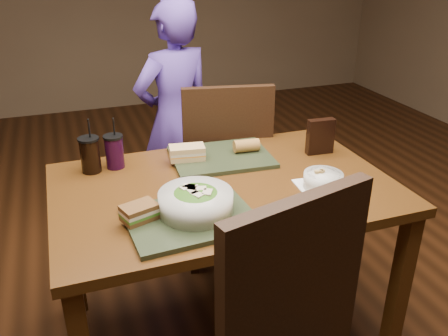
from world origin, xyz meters
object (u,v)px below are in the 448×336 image
(baguette_far, at_px, (246,146))
(chip_bag, at_px, (320,136))
(cup_berry, at_px, (114,151))
(salad_bowl, at_px, (196,201))
(sandwich_far, at_px, (187,153))
(chair_far, at_px, (221,166))
(tray_near, at_px, (191,219))
(tray_far, at_px, (221,157))
(baguette_near, at_px, (244,224))
(sandwich_near, at_px, (139,212))
(cup_cola, at_px, (90,155))
(soup_bowl, at_px, (323,180))
(diner, at_px, (175,120))
(dining_table, at_px, (224,205))

(baguette_far, bearing_deg, chip_bag, -15.41)
(cup_berry, bearing_deg, salad_bowl, -67.61)
(sandwich_far, distance_m, cup_berry, 0.30)
(chair_far, xyz_separation_m, cup_berry, (-0.55, -0.26, 0.26))
(tray_near, relative_size, cup_berry, 1.93)
(chair_far, bearing_deg, salad_bowl, -115.10)
(tray_far, bearing_deg, sandwich_far, 176.04)
(salad_bowl, xyz_separation_m, baguette_near, (0.11, -0.17, -0.02))
(sandwich_near, distance_m, chip_bag, 0.92)
(baguette_far, relative_size, cup_cola, 0.48)
(tray_near, relative_size, baguette_far, 3.79)
(baguette_far, bearing_deg, cup_berry, 173.02)
(sandwich_near, bearing_deg, baguette_far, 36.96)
(soup_bowl, bearing_deg, baguette_far, 112.05)
(tray_far, bearing_deg, salad_bowl, -119.39)
(tray_near, bearing_deg, diner, 78.35)
(diner, bearing_deg, salad_bowl, 61.87)
(dining_table, bearing_deg, sandwich_far, 108.31)
(baguette_far, bearing_deg, chair_far, 90.97)
(salad_bowl, bearing_deg, baguette_far, 50.03)
(salad_bowl, height_order, chip_bag, chip_bag)
(tray_near, relative_size, sandwich_near, 3.15)
(tray_near, height_order, sandwich_near, sandwich_near)
(chair_far, bearing_deg, baguette_near, -104.77)
(dining_table, relative_size, sandwich_near, 9.76)
(dining_table, xyz_separation_m, baguette_far, (0.19, 0.23, 0.14))
(chair_far, distance_m, chip_bag, 0.59)
(sandwich_far, bearing_deg, chair_far, 50.40)
(cup_berry, bearing_deg, chip_bag, -10.07)
(soup_bowl, xyz_separation_m, cup_berry, (-0.72, 0.46, 0.04))
(dining_table, distance_m, chair_far, 0.59)
(chip_bag, bearing_deg, tray_near, -148.43)
(dining_table, relative_size, baguette_far, 11.75)
(diner, xyz_separation_m, chip_bag, (0.45, -0.84, 0.15))
(dining_table, xyz_separation_m, sandwich_near, (-0.36, -0.18, 0.14))
(baguette_near, distance_m, baguette_far, 0.64)
(dining_table, bearing_deg, soup_bowl, -24.29)
(baguette_far, bearing_deg, diner, 100.12)
(sandwich_far, bearing_deg, baguette_near, -88.21)
(diner, bearing_deg, chair_far, 89.22)
(diner, relative_size, tray_far, 3.23)
(chair_far, height_order, diner, diner)
(dining_table, height_order, diner, diner)
(dining_table, relative_size, cup_cola, 5.70)
(tray_near, height_order, cup_cola, cup_cola)
(diner, height_order, tray_near, diner)
(chair_far, relative_size, diner, 0.74)
(cup_cola, distance_m, cup_berry, 0.10)
(tray_near, bearing_deg, sandwich_near, 166.89)
(baguette_near, bearing_deg, sandwich_far, 91.79)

